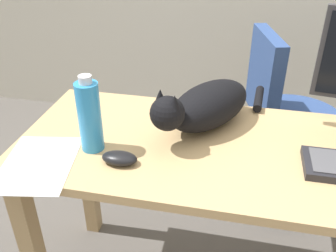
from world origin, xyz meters
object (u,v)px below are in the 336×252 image
Objects in this scene: office_chair at (282,136)px; computer_mouse at (119,158)px; cat at (206,106)px; water_bottle at (90,116)px.

computer_mouse is (-0.57, -0.82, 0.35)m from office_chair.
office_chair is 8.49× the size of computer_mouse.
cat is at bearing -122.22° from office_chair.
office_chair is at bearing 55.23° from computer_mouse.
cat reaches higher than office_chair.
cat is 4.77× the size of computer_mouse.
office_chair is at bearing 48.20° from water_bottle.
cat reaches higher than computer_mouse.
computer_mouse is 0.16m from water_bottle.
computer_mouse is 0.44× the size of water_bottle.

